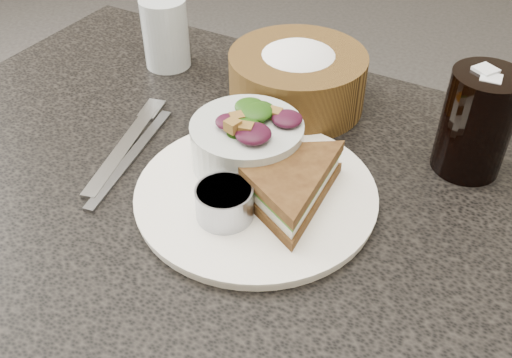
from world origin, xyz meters
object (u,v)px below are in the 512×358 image
at_px(bread_basket, 298,71).
at_px(cola_glass, 478,119).
at_px(dining_table, 238,355).
at_px(dinner_plate, 256,194).
at_px(sandwich, 284,182).
at_px(salad_bowl, 247,137).
at_px(water_glass, 166,33).
at_px(dressing_ramekin, 224,203).

relative_size(bread_basket, cola_glass, 1.35).
relative_size(dining_table, dinner_plate, 3.49).
bearing_deg(dining_table, sandwich, -2.88).
xyz_separation_m(sandwich, salad_bowl, (-0.07, 0.04, 0.02)).
height_order(bread_basket, water_glass, same).
bearing_deg(dining_table, water_glass, 139.61).
relative_size(dressing_ramekin, cola_glass, 0.45).
height_order(sandwich, cola_glass, cola_glass).
height_order(dining_table, dinner_plate, dinner_plate).
bearing_deg(dressing_ramekin, sandwich, 53.71).
xyz_separation_m(sandwich, cola_glass, (0.17, 0.18, 0.04)).
bearing_deg(dining_table, cola_glass, 36.15).
distance_m(salad_bowl, bread_basket, 0.17).
bearing_deg(water_glass, bread_basket, -1.87).
bearing_deg(salad_bowl, sandwich, -28.09).
height_order(dining_table, sandwich, sandwich).
bearing_deg(dinner_plate, salad_bowl, 130.82).
bearing_deg(dinner_plate, water_glass, 142.64).
bearing_deg(dinner_plate, sandwich, 6.51).
bearing_deg(dining_table, salad_bowl, 85.53).
height_order(dressing_ramekin, water_glass, water_glass).
relative_size(dressing_ramekin, water_glass, 0.59).
bearing_deg(cola_glass, salad_bowl, -149.13).
bearing_deg(salad_bowl, cola_glass, 30.87).
bearing_deg(bread_basket, salad_bowl, -85.20).
relative_size(dining_table, dressing_ramekin, 15.30).
bearing_deg(dinner_plate, dining_table, 168.81).
distance_m(sandwich, cola_glass, 0.25).
height_order(dressing_ramekin, cola_glass, cola_glass).
xyz_separation_m(dinner_plate, dressing_ramekin, (-0.01, -0.06, 0.03)).
relative_size(salad_bowl, cola_glass, 0.95).
distance_m(sandwich, salad_bowl, 0.08).
relative_size(dinner_plate, dressing_ramekin, 4.39).
bearing_deg(salad_bowl, water_glass, 144.72).
height_order(dining_table, cola_glass, cola_glass).
bearing_deg(sandwich, salad_bowl, 179.04).
bearing_deg(dinner_plate, dressing_ramekin, -99.46).
bearing_deg(water_glass, salad_bowl, -35.28).
height_order(sandwich, bread_basket, bread_basket).
relative_size(dining_table, water_glass, 9.00).
bearing_deg(bread_basket, dining_table, -86.73).
bearing_deg(bread_basket, dinner_plate, -76.69).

